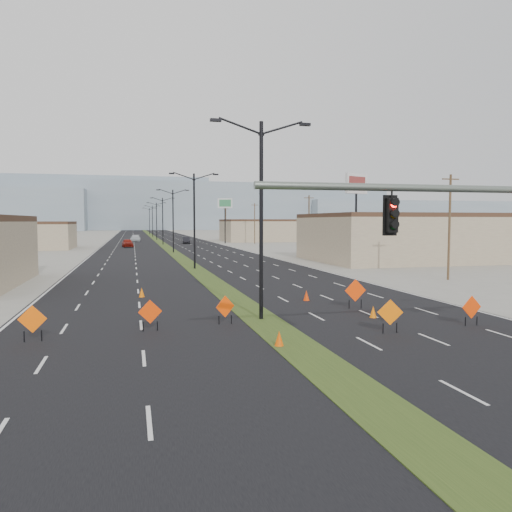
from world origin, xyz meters
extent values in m
plane|color=gray|center=(0.00, 0.00, 0.00)|extent=(600.00, 600.00, 0.00)
cube|color=black|center=(0.00, 100.00, 0.00)|extent=(25.00, 400.00, 0.02)
cube|color=#2A4217|center=(0.00, 100.00, 0.00)|extent=(2.00, 400.00, 0.04)
cube|color=tan|center=(34.00, 45.00, 2.75)|extent=(36.00, 18.00, 5.50)
cube|color=tan|center=(38.00, 110.00, 2.50)|extent=(44.00, 16.00, 5.00)
cube|color=gray|center=(40.00, 300.00, 14.00)|extent=(220.00, 50.00, 28.00)
cube|color=gray|center=(180.00, 290.00, 9.00)|extent=(160.00, 50.00, 18.00)
cube|color=gray|center=(-30.00, 320.00, 16.00)|extent=(140.00, 50.00, 32.00)
cylinder|color=slate|center=(5.20, 2.00, 6.10)|extent=(16.00, 0.24, 0.24)
cube|color=black|center=(1.70, 2.00, 5.22)|extent=(0.50, 0.28, 1.30)
sphere|color=#FF0C05|center=(1.70, 1.84, 5.57)|extent=(0.22, 0.22, 0.22)
cylinder|color=black|center=(0.00, 12.00, 5.00)|extent=(0.20, 0.20, 10.00)
cube|color=black|center=(-2.30, 12.00, 9.95)|extent=(0.55, 0.24, 0.14)
cube|color=black|center=(2.30, 12.00, 9.95)|extent=(0.55, 0.24, 0.14)
cylinder|color=black|center=(0.00, 40.00, 5.00)|extent=(0.20, 0.20, 10.00)
cube|color=black|center=(-2.30, 40.00, 9.95)|extent=(0.55, 0.24, 0.14)
cube|color=black|center=(2.30, 40.00, 9.95)|extent=(0.55, 0.24, 0.14)
cylinder|color=black|center=(0.00, 68.00, 5.00)|extent=(0.20, 0.20, 10.00)
cube|color=black|center=(-2.30, 68.00, 9.95)|extent=(0.55, 0.24, 0.14)
cube|color=black|center=(2.30, 68.00, 9.95)|extent=(0.55, 0.24, 0.14)
cylinder|color=black|center=(0.00, 96.00, 5.00)|extent=(0.20, 0.20, 10.00)
cube|color=black|center=(-2.30, 96.00, 9.95)|extent=(0.55, 0.24, 0.14)
cube|color=black|center=(2.30, 96.00, 9.95)|extent=(0.55, 0.24, 0.14)
cylinder|color=black|center=(0.00, 124.00, 5.00)|extent=(0.20, 0.20, 10.00)
cube|color=black|center=(-2.30, 124.00, 9.95)|extent=(0.55, 0.24, 0.14)
cube|color=black|center=(2.30, 124.00, 9.95)|extent=(0.55, 0.24, 0.14)
cylinder|color=black|center=(0.00, 152.00, 5.00)|extent=(0.20, 0.20, 10.00)
cube|color=black|center=(-2.30, 152.00, 9.95)|extent=(0.55, 0.24, 0.14)
cube|color=black|center=(2.30, 152.00, 9.95)|extent=(0.55, 0.24, 0.14)
cylinder|color=black|center=(0.00, 180.00, 5.00)|extent=(0.20, 0.20, 10.00)
cube|color=black|center=(-2.30, 180.00, 9.95)|extent=(0.55, 0.24, 0.14)
cube|color=black|center=(2.30, 180.00, 9.95)|extent=(0.55, 0.24, 0.14)
cylinder|color=#4C3823|center=(20.00, 25.00, 4.50)|extent=(0.20, 0.20, 9.00)
cube|color=#4C3823|center=(20.00, 25.00, 8.60)|extent=(1.60, 0.10, 0.10)
cylinder|color=#4C3823|center=(20.00, 60.00, 4.50)|extent=(0.20, 0.20, 9.00)
cube|color=#4C3823|center=(20.00, 60.00, 8.60)|extent=(1.60, 0.10, 0.10)
cylinder|color=#4C3823|center=(20.00, 95.00, 4.50)|extent=(0.20, 0.20, 9.00)
cube|color=#4C3823|center=(20.00, 95.00, 8.60)|extent=(1.60, 0.10, 0.10)
cylinder|color=#4C3823|center=(20.00, 130.00, 4.50)|extent=(0.20, 0.20, 9.00)
cube|color=#4C3823|center=(20.00, 130.00, 8.60)|extent=(1.60, 0.10, 0.10)
imported|color=maroon|center=(-7.27, 87.46, 0.81)|extent=(2.39, 4.91, 1.62)
imported|color=black|center=(5.42, 100.29, 0.73)|extent=(1.90, 4.56, 1.47)
imported|color=silver|center=(-5.62, 114.52, 0.81)|extent=(2.58, 5.72, 1.63)
cube|color=#F75905|center=(-10.43, 9.71, 0.97)|extent=(1.16, 0.09, 1.16)
cylinder|color=black|center=(-10.77, 9.71, 0.24)|extent=(0.05, 0.05, 0.48)
cylinder|color=black|center=(-10.09, 9.71, 0.24)|extent=(0.05, 0.05, 0.48)
cube|color=#FF4405|center=(-2.00, 11.28, 0.88)|extent=(0.99, 0.46, 1.06)
cylinder|color=black|center=(-2.31, 11.28, 0.22)|extent=(0.05, 0.05, 0.44)
cylinder|color=black|center=(-1.69, 11.28, 0.22)|extent=(0.05, 0.05, 0.44)
cube|color=#F53C05|center=(-5.60, 10.59, 0.91)|extent=(1.09, 0.20, 1.09)
cylinder|color=black|center=(-5.92, 10.59, 0.23)|extent=(0.05, 0.05, 0.45)
cylinder|color=black|center=(-5.29, 10.59, 0.23)|extent=(0.05, 0.05, 0.45)
cube|color=#FF6C05|center=(4.82, 7.56, 0.96)|extent=(1.13, 0.34, 1.16)
cylinder|color=black|center=(4.49, 7.56, 0.24)|extent=(0.05, 0.05, 0.48)
cylinder|color=black|center=(5.16, 7.56, 0.24)|extent=(0.05, 0.05, 0.48)
cube|color=#EC3804|center=(9.42, 8.07, 0.92)|extent=(1.10, 0.13, 1.10)
cylinder|color=black|center=(9.10, 8.07, 0.23)|extent=(0.05, 0.05, 0.46)
cylinder|color=black|center=(9.74, 8.07, 0.23)|extent=(0.05, 0.05, 0.46)
cube|color=#FF3D05|center=(6.03, 13.73, 1.07)|extent=(1.29, 0.05, 1.29)
cylinder|color=black|center=(5.66, 13.73, 0.27)|extent=(0.05, 0.05, 0.54)
cylinder|color=black|center=(6.41, 13.73, 0.27)|extent=(0.05, 0.05, 0.54)
cone|color=#D94D04|center=(-0.69, 6.45, 0.33)|extent=(0.44, 0.44, 0.66)
cone|color=red|center=(4.29, 17.16, 0.33)|extent=(0.45, 0.45, 0.66)
cone|color=orange|center=(5.78, 11.03, 0.31)|extent=(0.48, 0.48, 0.63)
cone|color=#E06304|center=(-5.80, 21.15, 0.32)|extent=(0.46, 0.46, 0.65)
cylinder|color=black|center=(18.72, 40.70, 4.33)|extent=(0.24, 0.24, 8.65)
cube|color=white|center=(18.72, 40.70, 9.34)|extent=(3.27, 1.68, 2.28)
cube|color=maroon|center=(18.72, 40.50, 9.34)|extent=(2.53, 1.13, 1.59)
cylinder|color=black|center=(14.03, 98.73, 4.22)|extent=(0.24, 0.24, 8.43)
cube|color=white|center=(14.03, 98.73, 9.10)|extent=(3.24, 1.50, 2.22)
cube|color=#368853|center=(14.03, 98.53, 9.10)|extent=(2.51, 0.98, 1.55)
camera|label=1|loc=(-6.33, -12.42, 5.03)|focal=35.00mm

